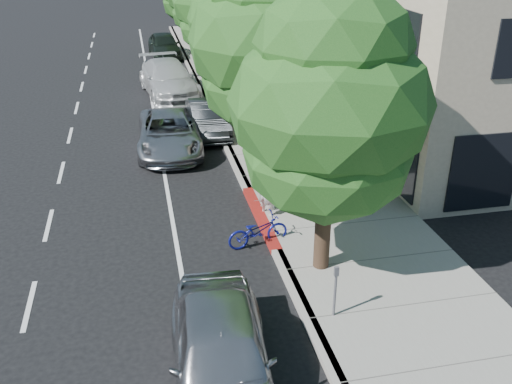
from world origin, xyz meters
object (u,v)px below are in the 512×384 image
object	(u,v)px
cyclist	(268,186)
dark_sedan	(208,118)
dark_suv_far	(164,45)
near_car_a	(221,355)
silver_suv	(170,133)
street_tree_2	(235,22)
white_pickup	(168,79)
street_tree_3	(214,3)
bicycle	(258,231)
street_tree_1	(269,44)
pedestrian	(236,93)
street_tree_0	(330,107)

from	to	relation	value
cyclist	dark_sedan	distance (m)	7.89
dark_suv_far	near_car_a	bearing A→B (deg)	-95.30
cyclist	dark_suv_far	bearing A→B (deg)	-26.30
silver_suv	dark_suv_far	xyz separation A→B (m)	(0.94, 17.29, 0.06)
street_tree_2	white_pickup	size ratio (longest dim) A/B	1.19
street_tree_3	dark_suv_far	distance (m)	9.65
street_tree_2	bicycle	size ratio (longest dim) A/B	4.05
dark_sedan	near_car_a	xyz separation A→B (m)	(-1.70, -14.50, 0.13)
bicycle	silver_suv	bearing A→B (deg)	2.66
street_tree_1	pedestrian	bearing A→B (deg)	87.85
street_tree_0	street_tree_2	bearing A→B (deg)	90.00
cyclist	near_car_a	size ratio (longest dim) A/B	0.43
dark_sedan	dark_suv_far	world-z (taller)	dark_suv_far
bicycle	dark_sedan	size ratio (longest dim) A/B	0.42
bicycle	near_car_a	size ratio (longest dim) A/B	0.37
bicycle	white_pickup	xyz separation A→B (m)	(-1.26, 15.71, 0.40)
street_tree_2	dark_sedan	world-z (taller)	street_tree_2
bicycle	street_tree_1	bearing A→B (deg)	-26.66
dark_suv_far	pedestrian	world-z (taller)	pedestrian
street_tree_2	cyclist	size ratio (longest dim) A/B	3.44
street_tree_1	dark_suv_far	world-z (taller)	street_tree_1
street_tree_0	pedestrian	xyz separation A→B (m)	(0.28, 13.53, -3.38)
street_tree_3	near_car_a	xyz separation A→B (m)	(-3.10, -21.50, -3.60)
street_tree_0	near_car_a	bearing A→B (deg)	-131.53
cyclist	near_car_a	xyz separation A→B (m)	(-2.45, -6.65, -0.21)
street_tree_3	cyclist	world-z (taller)	street_tree_3
dark_sedan	silver_suv	bearing A→B (deg)	-137.50
dark_suv_far	pedestrian	bearing A→B (deg)	-83.00
street_tree_1	white_pickup	size ratio (longest dim) A/B	1.30
silver_suv	white_pickup	world-z (taller)	white_pickup
street_tree_2	dark_suv_far	distance (m)	15.27
street_tree_3	dark_sedan	xyz separation A→B (m)	(-1.40, -7.00, -3.73)
street_tree_3	dark_suv_far	bearing A→B (deg)	103.95
street_tree_1	street_tree_3	bearing A→B (deg)	90.00
street_tree_0	near_car_a	size ratio (longest dim) A/B	1.51
street_tree_3	white_pickup	world-z (taller)	street_tree_3
street_tree_0	street_tree_3	bearing A→B (deg)	90.00
street_tree_3	street_tree_1	bearing A→B (deg)	-90.00
cyclist	near_car_a	distance (m)	7.09
dark_suv_far	near_car_a	xyz separation A→B (m)	(-0.94, -30.18, 0.03)
near_car_a	bicycle	bearing A→B (deg)	74.40
street_tree_3	dark_suv_far	world-z (taller)	street_tree_3
street_tree_0	near_car_a	world-z (taller)	street_tree_0
pedestrian	dark_sedan	bearing A→B (deg)	16.77
street_tree_1	white_pickup	distance (m)	12.16
street_tree_0	dark_suv_far	size ratio (longest dim) A/B	1.56
dark_sedan	pedestrian	world-z (taller)	pedestrian
street_tree_1	bicycle	size ratio (longest dim) A/B	4.43
street_tree_3	cyclist	size ratio (longest dim) A/B	3.49
white_pickup	near_car_a	xyz separation A→B (m)	(-0.54, -20.78, -0.05)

